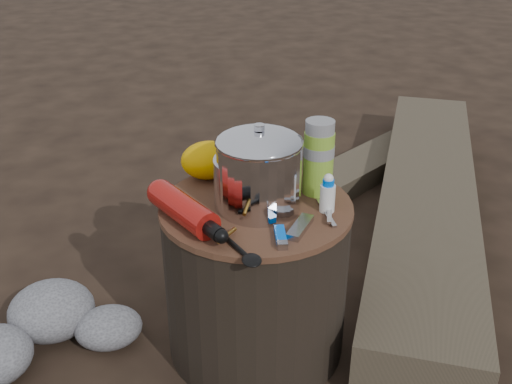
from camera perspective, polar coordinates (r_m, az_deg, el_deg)
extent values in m
plane|color=black|center=(1.76, 0.00, -14.05)|extent=(60.00, 60.00, 0.00)
cylinder|color=black|center=(1.62, 0.00, -8.13)|extent=(0.48, 0.48, 0.44)
cube|color=#42392B|center=(2.39, 15.86, -0.68)|extent=(1.19, 1.94, 0.17)
cube|color=#42392B|center=(2.58, 8.15, 1.28)|extent=(0.99, 0.77, 0.09)
cylinder|color=#BABAC1|center=(1.48, -0.06, 0.95)|extent=(0.20, 0.20, 0.12)
cylinder|color=silver|center=(1.45, 0.30, 2.15)|extent=(0.21, 0.21, 0.21)
cylinder|color=#82B330|center=(1.54, 5.94, 3.25)|extent=(0.08, 0.08, 0.19)
cylinder|color=black|center=(1.60, 2.64, 2.82)|extent=(0.07, 0.07, 0.11)
ellipsoid|color=#E9A600|center=(1.63, -4.52, 3.03)|extent=(0.15, 0.12, 0.10)
cube|color=navy|center=(1.61, -0.15, 3.49)|extent=(0.11, 0.07, 0.14)
cube|color=blue|center=(1.36, 2.32, -4.06)|extent=(0.03, 0.09, 0.02)
cube|color=#A7A7AB|center=(1.40, 4.21, -3.35)|extent=(0.09, 0.11, 0.02)
cylinder|color=white|center=(1.47, 6.80, -0.27)|extent=(0.04, 0.04, 0.09)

